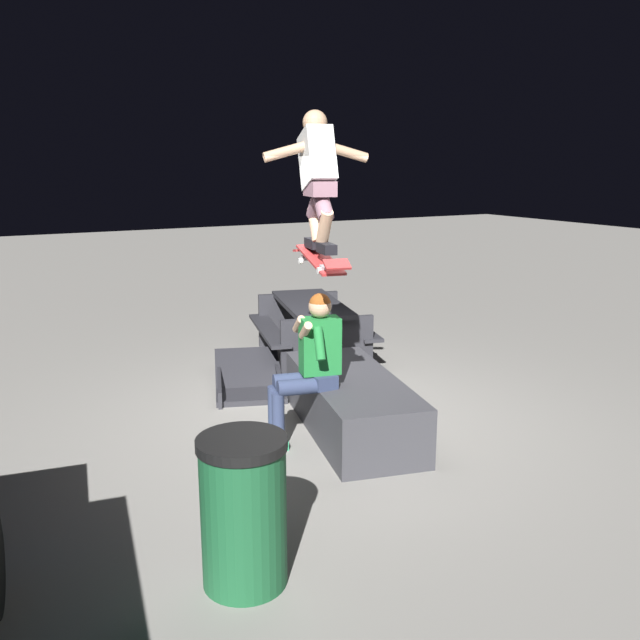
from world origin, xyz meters
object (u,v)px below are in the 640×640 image
kicker_ramp (249,381)px  skater_airborne (318,174)px  skateboard (320,259)px  person_sitting_on_ledge (308,361)px  ledge_box_main (352,404)px  picnic_table_back (312,321)px  trash_bin (244,511)px

kicker_ramp → skater_airborne: bearing=177.3°
skateboard → person_sitting_on_ledge: bearing=10.0°
skateboard → ledge_box_main: bearing=-64.5°
ledge_box_main → picnic_table_back: bearing=-18.7°
skater_airborne → skateboard: bearing=168.4°
ledge_box_main → person_sitting_on_ledge: bearing=95.8°
person_sitting_on_ledge → picnic_table_back: 2.62m
ledge_box_main → person_sitting_on_ledge: 0.70m
person_sitting_on_ledge → skateboard: size_ratio=1.31×
skater_airborne → picnic_table_back: 3.27m
person_sitting_on_ledge → picnic_table_back: size_ratio=0.69×
skateboard → trash_bin: size_ratio=1.13×
skateboard → kicker_ramp: 2.46m
skater_airborne → trash_bin: skater_airborne is taller
skateboard → trash_bin: bearing=138.6°
person_sitting_on_ledge → skater_airborne: skater_airborne is taller
picnic_table_back → skateboard: bearing=153.8°
skateboard → skater_airborne: 0.69m
kicker_ramp → trash_bin: bearing=157.2°
kicker_ramp → picnic_table_back: bearing=-61.5°
ledge_box_main → kicker_ramp: size_ratio=1.36×
kicker_ramp → picnic_table_back: size_ratio=0.74×
ledge_box_main → skater_airborne: skater_airborne is taller
person_sitting_on_ledge → skateboard: (-0.17, -0.03, 0.91)m
skateboard → picnic_table_back: 2.98m
kicker_ramp → person_sitting_on_ledge: bearing=175.7°
person_sitting_on_ledge → kicker_ramp: person_sitting_on_ledge is taller
skater_airborne → picnic_table_back: size_ratio=0.57×
person_sitting_on_ledge → kicker_ramp: bearing=-4.3°
ledge_box_main → kicker_ramp: (1.64, 0.35, -0.20)m
skateboard → picnic_table_back: bearing=-26.2°
skateboard → kicker_ramp: skateboard is taller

